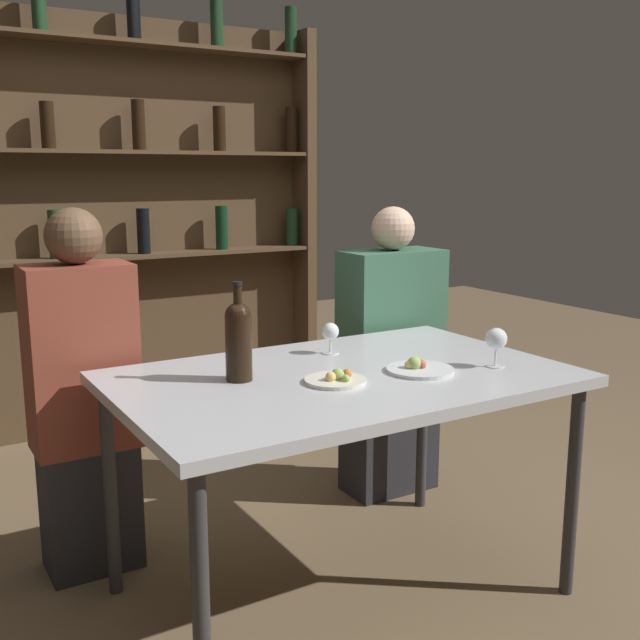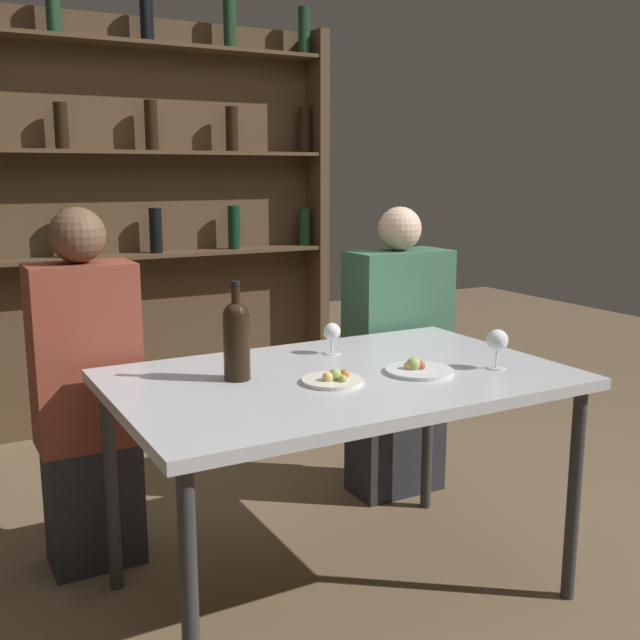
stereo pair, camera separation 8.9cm
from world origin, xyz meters
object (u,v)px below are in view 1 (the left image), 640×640
food_plate_0 (418,368)px  seated_person_right (390,362)px  wine_bottle (238,338)px  seated_person_left (84,404)px  wine_glass_1 (330,333)px  food_plate_1 (336,379)px  wine_glass_0 (496,340)px

food_plate_0 → seated_person_right: (0.41, 0.71, -0.19)m
wine_bottle → seated_person_left: bearing=125.0°
seated_person_left → food_plate_0: bearing=-38.6°
seated_person_left → wine_glass_1: bearing=-24.6°
food_plate_1 → seated_person_left: (-0.59, 0.68, -0.17)m
wine_glass_1 → seated_person_left: size_ratio=0.09×
seated_person_left → seated_person_right: 1.30m
wine_glass_1 → food_plate_1: size_ratio=0.59×
wine_bottle → wine_glass_1: wine_bottle is taller
wine_glass_0 → wine_glass_1: 0.57m
wine_bottle → seated_person_left: size_ratio=0.24×
wine_glass_0 → food_plate_0: (-0.25, 0.08, -0.08)m
wine_glass_1 → food_plate_0: (0.11, -0.35, -0.06)m
seated_person_right → food_plate_1: bearing=-136.1°
wine_glass_0 → wine_bottle: bearing=160.1°
wine_bottle → food_plate_0: 0.58m
food_plate_0 → food_plate_1: size_ratio=1.16×
food_plate_0 → wine_glass_0: bearing=-17.8°
wine_bottle → wine_glass_0: (0.79, -0.28, -0.04)m
wine_glass_1 → seated_person_right: 0.68m
food_plate_1 → wine_bottle: bearing=143.8°
food_plate_1 → seated_person_left: bearing=131.1°
seated_person_left → seated_person_right: (1.30, 0.00, -0.02)m
wine_glass_0 → food_plate_0: size_ratio=0.60×
seated_person_left → wine_bottle: bearing=-55.0°
food_plate_0 → food_plate_1: (-0.29, 0.03, -0.00)m
wine_bottle → food_plate_0: bearing=-20.8°
wine_glass_0 → seated_person_left: (-1.14, 0.79, -0.25)m
wine_glass_0 → seated_person_right: bearing=78.6°
food_plate_0 → seated_person_left: 1.15m
food_plate_0 → seated_person_right: seated_person_right is taller
wine_bottle → food_plate_0: (0.53, -0.20, -0.12)m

